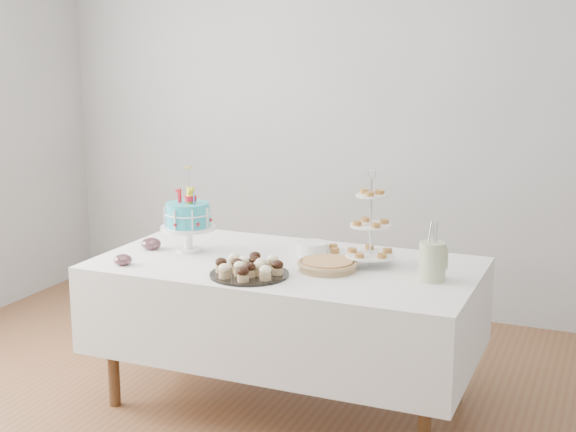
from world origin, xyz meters
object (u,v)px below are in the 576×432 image
at_px(pastry_plate, 323,250).
at_px(jam_bowl_b, 151,244).
at_px(table, 286,305).
at_px(pie, 328,265).
at_px(plate_stack, 312,248).
at_px(tiered_stand, 371,226).
at_px(utensil_pitcher, 433,260).
at_px(jam_bowl_a, 123,260).
at_px(birthday_cake, 188,229).
at_px(cupcake_tray, 249,267).

bearing_deg(pastry_plate, jam_bowl_b, -162.31).
xyz_separation_m(table, jam_bowl_b, (-0.77, -0.04, 0.26)).
bearing_deg(pie, table, 168.32).
bearing_deg(plate_stack, jam_bowl_b, -164.12).
height_order(tiered_stand, utensil_pitcher, tiered_stand).
bearing_deg(plate_stack, table, -108.07).
height_order(jam_bowl_a, utensil_pitcher, utensil_pitcher).
bearing_deg(plate_stack, utensil_pitcher, -17.88).
height_order(tiered_stand, jam_bowl_a, tiered_stand).
bearing_deg(pastry_plate, birthday_cake, -160.55).
distance_m(pie, plate_stack, 0.30).
bearing_deg(birthday_cake, pie, 0.27).
height_order(pie, pastry_plate, pie).
relative_size(table, pastry_plate, 7.57).
bearing_deg(jam_bowl_a, tiered_stand, 22.80).
bearing_deg(utensil_pitcher, jam_bowl_b, 167.86).
height_order(pie, plate_stack, plate_stack).
height_order(pastry_plate, jam_bowl_a, jam_bowl_a).
distance_m(pie, jam_bowl_b, 1.01).
relative_size(jam_bowl_a, utensil_pitcher, 0.33).
height_order(cupcake_tray, jam_bowl_a, cupcake_tray).
distance_m(plate_stack, jam_bowl_a, 0.98).
bearing_deg(table, cupcake_tray, -103.72).
height_order(table, plate_stack, plate_stack).
bearing_deg(jam_bowl_a, plate_stack, 34.97).
distance_m(pastry_plate, jam_bowl_a, 1.04).
bearing_deg(pie, cupcake_tray, -142.42).
height_order(cupcake_tray, jam_bowl_b, cupcake_tray).
xyz_separation_m(plate_stack, jam_bowl_a, (-0.80, -0.56, -0.01)).
xyz_separation_m(tiered_stand, pastry_plate, (-0.30, 0.12, -0.19)).
bearing_deg(birthday_cake, utensil_pitcher, 2.76).
xyz_separation_m(jam_bowl_b, utensil_pitcher, (1.53, 0.02, 0.07)).
height_order(birthday_cake, tiered_stand, tiered_stand).
relative_size(tiered_stand, utensil_pitcher, 1.72).
bearing_deg(utensil_pitcher, plate_stack, 149.34).
bearing_deg(jam_bowl_a, table, 26.24).
bearing_deg(utensil_pitcher, tiered_stand, 145.13).
distance_m(birthday_cake, cupcake_tray, 0.58).
bearing_deg(tiered_stand, plate_stack, 166.64).
distance_m(cupcake_tray, tiered_stand, 0.64).
bearing_deg(cupcake_tray, table, 76.28).
bearing_deg(jam_bowl_b, birthday_cake, 11.68).
height_order(table, cupcake_tray, cupcake_tray).
xyz_separation_m(birthday_cake, jam_bowl_b, (-0.21, -0.04, -0.09)).
relative_size(table, tiered_stand, 3.97).
relative_size(pie, plate_stack, 1.77).
bearing_deg(table, pastry_plate, 65.96).
bearing_deg(cupcake_tray, jam_bowl_b, 160.68).
relative_size(table, plate_stack, 11.35).
height_order(tiered_stand, jam_bowl_b, tiered_stand).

